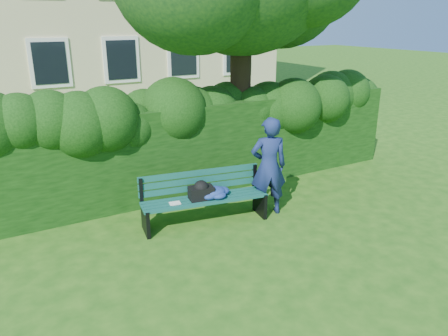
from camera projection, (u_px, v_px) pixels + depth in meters
ground at (242, 231)px, 7.32m from camera, size 80.00×80.00×0.00m
hedge at (185, 148)px, 8.83m from camera, size 10.00×1.00×1.80m
park_bench at (206, 195)px, 7.51m from camera, size 2.24×0.91×0.89m
man_reading at (269, 166)px, 7.76m from camera, size 0.76×0.63×1.79m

